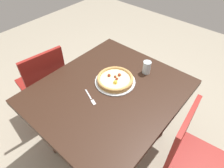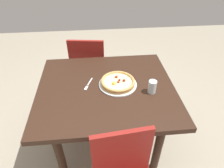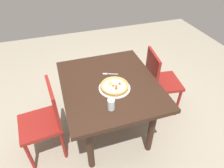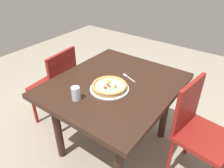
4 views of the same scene
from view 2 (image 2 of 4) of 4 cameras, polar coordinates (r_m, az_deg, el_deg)
name	(u,v)px [view 2 (image 2 of 4)]	position (r m, az deg, el deg)	size (l,w,h in m)	color
ground_plane	(107,142)	(2.21, -1.32, -16.22)	(6.00, 6.00, 0.00)	#9E937F
dining_table	(106,96)	(1.73, -1.63, -3.58)	(1.14, 0.99, 0.75)	#331E14
chair_near	(89,67)	(2.38, -6.55, 4.86)	(0.45, 0.45, 0.90)	maroon
plate	(118,84)	(1.68, 1.67, -0.08)	(0.32, 0.32, 0.01)	silver
pizza	(118,82)	(1.66, 1.68, 0.61)	(0.29, 0.29, 0.05)	tan
fork	(88,85)	(1.69, -6.88, -0.19)	(0.08, 0.16, 0.00)	silver
drinking_glass	(152,87)	(1.61, 11.44, -0.78)	(0.07, 0.07, 0.11)	silver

